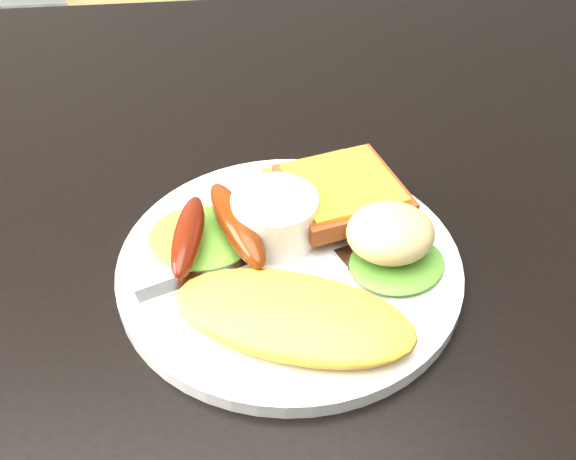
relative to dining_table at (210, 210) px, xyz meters
The scene contains 14 objects.
dining_table is the anchor object (origin of this frame).
dining_chair 1.13m from the dining_table, 92.02° to the left, with size 0.47×0.47×0.06m, color tan.
person 0.47m from the dining_table, 106.35° to the left, with size 0.48×0.32×1.33m, color navy.
plate 0.12m from the dining_table, 60.07° to the right, with size 0.25×0.25×0.01m, color white.
lettuce_left 0.08m from the dining_table, 93.76° to the right, with size 0.08×0.07×0.01m, color #5A892A.
lettuce_right 0.18m from the dining_table, 41.21° to the right, with size 0.07×0.06×0.01m, color olive.
omelette 0.18m from the dining_table, 71.71° to the right, with size 0.16×0.08×0.02m, color yellow.
sausage_a 0.11m from the dining_table, 98.22° to the right, with size 0.02×0.09×0.02m, color maroon.
sausage_b 0.10m from the dining_table, 74.87° to the right, with size 0.02×0.10×0.02m, color maroon.
ramekin 0.10m from the dining_table, 55.83° to the right, with size 0.06×0.06×0.04m, color white.
toast_a 0.11m from the dining_table, 19.11° to the right, with size 0.08×0.08×0.01m, color olive.
toast_b 0.13m from the dining_table, 26.18° to the right, with size 0.09×0.09×0.01m, color brown.
potato_salad 0.18m from the dining_table, 39.34° to the right, with size 0.06×0.06×0.03m, color beige.
fork 0.11m from the dining_table, 79.28° to the right, with size 0.15×0.01×0.00m, color #ADAFB7.
Camera 1 is at (0.02, -0.45, 1.10)m, focal length 42.00 mm.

